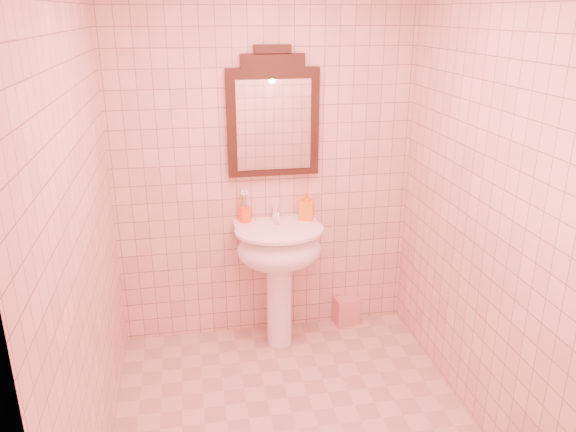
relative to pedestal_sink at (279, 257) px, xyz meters
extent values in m
plane|color=#C7A090|center=(-0.05, -0.87, -0.66)|extent=(2.20, 2.20, 0.00)
cube|color=beige|center=(-0.05, 0.23, 0.59)|extent=(2.00, 0.02, 2.50)
cylinder|color=white|center=(0.00, 0.01, -0.31)|extent=(0.17, 0.17, 0.70)
ellipsoid|color=white|center=(0.00, -0.01, 0.06)|extent=(0.56, 0.46, 0.28)
cube|color=white|center=(0.00, 0.15, 0.17)|extent=(0.56, 0.15, 0.05)
cylinder|color=white|center=(0.00, -0.01, 0.19)|extent=(0.58, 0.58, 0.02)
cylinder|color=white|center=(0.00, 0.15, 0.25)|extent=(0.04, 0.04, 0.09)
cylinder|color=white|center=(0.00, 0.10, 0.28)|extent=(0.02, 0.10, 0.02)
cylinder|color=white|center=(0.00, 0.05, 0.26)|extent=(0.02, 0.02, 0.04)
cube|color=white|center=(0.00, 0.16, 0.30)|extent=(0.01, 0.07, 0.01)
cube|color=black|center=(0.00, 0.20, 0.85)|extent=(0.60, 0.05, 0.69)
cube|color=black|center=(0.00, 0.20, 1.24)|extent=(0.40, 0.05, 0.09)
cube|color=black|center=(0.00, 0.20, 1.31)|extent=(0.23, 0.05, 0.06)
cube|color=white|center=(0.00, 0.17, 0.84)|extent=(0.48, 0.01, 0.58)
cylinder|color=#FF5215|center=(-0.20, 0.16, 0.25)|extent=(0.08, 0.08, 0.10)
cylinder|color=silver|center=(-0.18, 0.16, 0.30)|extent=(0.01, 0.01, 0.19)
cylinder|color=#338CD8|center=(-0.19, 0.18, 0.30)|extent=(0.01, 0.01, 0.19)
cylinder|color=#E5334C|center=(-0.21, 0.18, 0.30)|extent=(0.01, 0.01, 0.19)
cylinder|color=#3FBF59|center=(-0.22, 0.16, 0.30)|extent=(0.01, 0.01, 0.19)
cylinder|color=#D8CC4C|center=(-0.21, 0.15, 0.30)|extent=(0.01, 0.01, 0.19)
cylinder|color=purple|center=(-0.19, 0.15, 0.30)|extent=(0.01, 0.01, 0.19)
imported|color=orange|center=(0.21, 0.13, 0.30)|extent=(0.12, 0.12, 0.20)
cube|color=tan|center=(0.53, 0.17, -0.56)|extent=(0.18, 0.13, 0.21)
camera|label=1|loc=(-0.56, -3.35, 1.53)|focal=35.00mm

